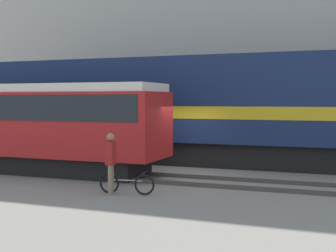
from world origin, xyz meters
name	(u,v)px	position (x,y,z in m)	size (l,w,h in m)	color
ground_plane	(171,174)	(0.00, 0.00, 0.00)	(120.00, 120.00, 0.00)	gray
track_near	(157,178)	(0.00, -1.36, 0.07)	(60.00, 1.51, 0.14)	#47423D
track_far	(198,162)	(0.00, 3.23, 0.07)	(60.00, 1.51, 0.14)	#47423D
building_backdrop	(240,24)	(0.00, 11.42, 7.23)	(31.06, 6.00, 14.46)	#B7B2A8
freight_locomotive	(198,108)	(0.01, 3.23, 2.38)	(21.71, 3.04, 5.13)	black
streetcar	(14,122)	(-6.00, -1.36, 1.90)	(12.20, 2.54, 3.32)	black
bicycle	(127,184)	(0.10, -3.92, 0.31)	(1.67, 0.44, 0.67)	black
person	(111,157)	(-0.31, -4.13, 1.09)	(0.26, 0.39, 1.78)	#8C7A5B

